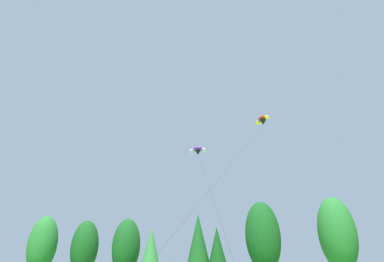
{
  "coord_description": "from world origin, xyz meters",
  "views": [
    {
      "loc": [
        10.0,
        -1.83,
        2.62
      ],
      "look_at": [
        1.44,
        20.24,
        13.61
      ],
      "focal_mm": 29.32,
      "sensor_mm": 36.0,
      "label": 1
    }
  ],
  "objects": [
    {
      "name": "treeline_tree_a",
      "position": [
        -41.33,
        48.62,
        8.36
      ],
      "size": [
        5.53,
        5.53,
        13.81
      ],
      "color": "#472D19",
      "rests_on": "ground_plane"
    },
    {
      "name": "treeline_tree_b",
      "position": [
        -33.94,
        52.22,
        7.88
      ],
      "size": [
        5.32,
        5.32,
        13.02
      ],
      "color": "#472D19",
      "rests_on": "ground_plane"
    },
    {
      "name": "treeline_tree_c",
      "position": [
        -24.4,
        52.32,
        7.76
      ],
      "size": [
        5.26,
        5.26,
        12.82
      ],
      "color": "#472D19",
      "rests_on": "ground_plane"
    },
    {
      "name": "treeline_tree_d",
      "position": [
        -17.9,
        50.13,
        6.65
      ],
      "size": [
        3.93,
        3.93,
        10.61
      ],
      "color": "#472D19",
      "rests_on": "ground_plane"
    },
    {
      "name": "treeline_tree_e",
      "position": [
        -9.24,
        50.7,
        7.83
      ],
      "size": [
        4.35,
        4.35,
        12.51
      ],
      "color": "#472D19",
      "rests_on": "ground_plane"
    },
    {
      "name": "treeline_tree_f",
      "position": [
        -5.9,
        50.58,
        6.33
      ],
      "size": [
        3.82,
        3.82,
        10.11
      ],
      "color": "#472D19",
      "rests_on": "ground_plane"
    },
    {
      "name": "treeline_tree_g",
      "position": [
        1.55,
        51.42,
        8.44
      ],
      "size": [
        5.57,
        5.57,
        13.95
      ],
      "color": "#472D19",
      "rests_on": "ground_plane"
    },
    {
      "name": "treeline_tree_h",
      "position": [
        12.65,
        53.47,
        8.62
      ],
      "size": [
        5.64,
        5.64,
        14.23
      ],
      "color": "#472D19",
      "rests_on": "ground_plane"
    },
    {
      "name": "parafoil_kite_high_red_yellow",
      "position": [
        5.52,
        34.49,
        20.57
      ],
      "size": [
        10.22,
        15.53,
        19.55
      ],
      "color": "red"
    },
    {
      "name": "parafoil_kite_mid_purple",
      "position": [
        -5.25,
        39.93,
        19.93
      ],
      "size": [
        11.51,
        19.54,
        19.04
      ],
      "color": "purple"
    }
  ]
}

